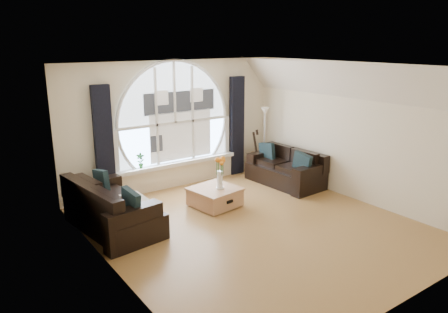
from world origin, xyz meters
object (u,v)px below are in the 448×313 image
Objects in this scene: sofa_right at (285,167)px; floor_lamp at (264,141)px; sofa_left at (113,207)px; potted_plant at (140,161)px; vase_flowers at (220,169)px; guitar at (254,151)px; coffee_chest at (215,196)px.

floor_lamp is (0.11, 0.84, 0.40)m from sofa_right.
sofa_left is 5.90× the size of potted_plant.
potted_plant is at bearing 120.01° from vase_flowers.
guitar is at bearing 86.31° from sofa_right.
potted_plant is at bearing 163.84° from guitar.
vase_flowers is 0.44× the size of floor_lamp.
potted_plant is at bearing 111.01° from coffee_chest.
sofa_left is 2.69× the size of vase_flowers.
sofa_right is at bearing 8.01° from vase_flowers.
floor_lamp is (2.11, 1.03, 0.60)m from coffee_chest.
sofa_left is 3.97m from sofa_right.
potted_plant is at bearing 42.55° from sofa_left.
vase_flowers is at bearing -175.17° from sofa_right.
potted_plant is (1.12, 1.33, 0.31)m from sofa_left.
sofa_left is 1.18× the size of floor_lamp.
vase_flowers reaches higher than sofa_left.
floor_lamp reaches higher than coffee_chest.
potted_plant is (-2.85, 0.18, 0.18)m from guitar.
potted_plant is (-0.90, 1.56, -0.05)m from vase_flowers.
guitar reaches higher than potted_plant.
sofa_left is 1.77m from potted_plant.
guitar is at bearing -3.53° from potted_plant.
sofa_right is 2.02m from coffee_chest.
sofa_right is 2.00m from vase_flowers.
potted_plant reaches higher than sofa_right.
guitar reaches higher than coffee_chest.
guitar is at bearing 24.05° from coffee_chest.
coffee_chest is at bearing -154.01° from floor_lamp.
floor_lamp reaches higher than vase_flowers.
vase_flowers is at bearing -59.99° from potted_plant.
sofa_left reaches higher than sofa_right.
sofa_right is 1.07× the size of floor_lamp.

